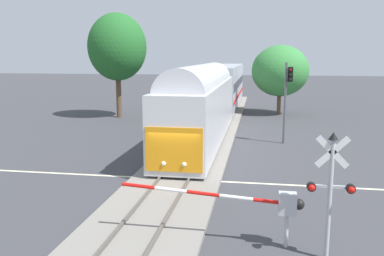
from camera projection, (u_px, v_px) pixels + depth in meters
The scene contains 9 objects.
ground_plane at pixel (177, 179), 20.08m from camera, with size 220.00×220.00×0.00m, color #3D3D42.
road_centre_stripe at pixel (177, 179), 20.08m from camera, with size 44.00×0.20×0.01m.
railway_track at pixel (177, 177), 20.06m from camera, with size 4.40×80.00×0.32m.
commuter_train at pixel (216, 92), 37.17m from camera, with size 3.04×40.84×5.16m.
crossing_gate_near at pixel (266, 203), 12.90m from camera, with size 6.00×0.40×1.87m.
crossing_signal_mast at pixel (331, 184), 11.78m from camera, with size 1.36×0.44×3.91m.
traffic_signal_far_side at pixel (287, 90), 27.63m from camera, with size 0.53×0.38×5.61m.
oak_behind_train at pixel (117, 47), 39.07m from camera, with size 5.66×5.66×10.13m.
elm_centre_background at pixel (280, 71), 41.45m from camera, with size 5.82×5.82×7.14m.
Camera 1 is at (3.89, -18.93, 6.07)m, focal length 37.78 mm.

